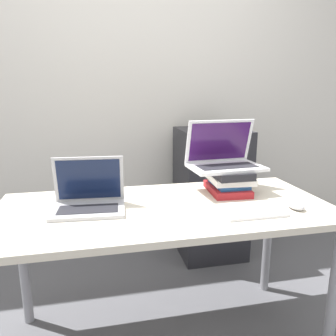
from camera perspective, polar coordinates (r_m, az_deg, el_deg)
The scene contains 8 objects.
wall_back at distance 2.62m, azimuth -6.15°, elevation 15.76°, with size 8.00×0.05×2.70m.
desk at distance 1.55m, azimuth -0.42°, elevation -9.36°, with size 1.53×0.71×0.72m.
laptop_left at distance 1.51m, azimuth -13.64°, elevation -5.31°, with size 0.33×0.24×0.23m.
book_stack at distance 1.74m, azimuth 10.49°, elevation -2.11°, with size 0.23×0.28×0.12m.
laptop_on_books at distance 1.73m, azimuth 9.68°, elevation 1.68°, with size 0.39×0.26×0.25m.
wireless_keyboard at distance 1.46m, azimuth 14.85°, elevation -7.67°, with size 0.27×0.11×0.01m.
mouse at distance 1.58m, azimuth 21.39°, elevation -6.08°, with size 0.06×0.10×0.03m.
mini_fridge at distance 2.51m, azimuth 7.37°, elevation -4.28°, with size 0.47×0.50×0.96m.
Camera 1 is at (-0.29, -1.04, 1.24)m, focal length 35.00 mm.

